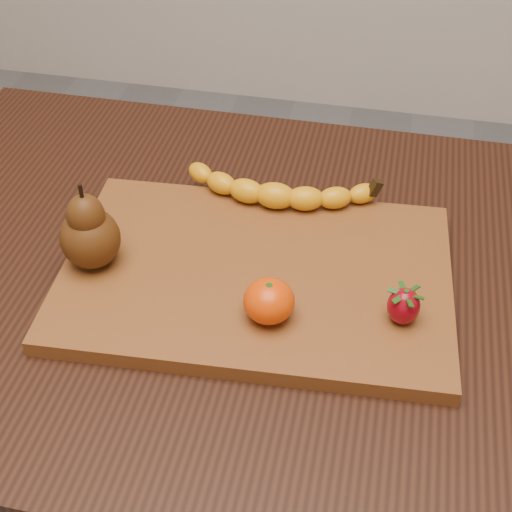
% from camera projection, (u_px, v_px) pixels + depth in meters
% --- Properties ---
extents(table, '(1.00, 0.70, 0.76)m').
position_uv_depth(table, '(249.00, 323.00, 0.92)').
color(table, black).
rests_on(table, ground).
extents(cutting_board, '(0.47, 0.33, 0.02)m').
position_uv_depth(cutting_board, '(256.00, 275.00, 0.83)').
color(cutting_board, brown).
rests_on(cutting_board, table).
extents(banana, '(0.22, 0.06, 0.03)m').
position_uv_depth(banana, '(275.00, 196.00, 0.91)').
color(banana, '#EE9E0B').
rests_on(banana, cutting_board).
extents(pear, '(0.09, 0.09, 0.11)m').
position_uv_depth(pear, '(88.00, 225.00, 0.80)').
color(pear, '#49260B').
rests_on(pear, cutting_board).
extents(mandarin, '(0.07, 0.07, 0.05)m').
position_uv_depth(mandarin, '(269.00, 301.00, 0.76)').
color(mandarin, '#DC3D02').
rests_on(mandarin, cutting_board).
extents(strawberry, '(0.04, 0.04, 0.04)m').
position_uv_depth(strawberry, '(404.00, 305.00, 0.75)').
color(strawberry, maroon).
rests_on(strawberry, cutting_board).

